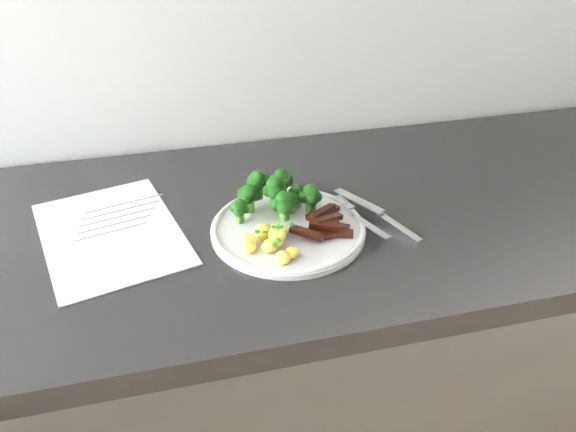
% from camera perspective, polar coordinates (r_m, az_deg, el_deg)
% --- Properties ---
extents(counter, '(2.34, 0.59, 0.88)m').
position_cam_1_polar(counter, '(1.23, -5.89, -18.33)').
color(counter, black).
rests_on(counter, ground).
extents(recipe_paper, '(0.27, 0.33, 0.00)m').
position_cam_1_polar(recipe_paper, '(0.95, -17.51, -1.64)').
color(recipe_paper, white).
rests_on(recipe_paper, counter).
extents(plate, '(0.25, 0.25, 0.01)m').
position_cam_1_polar(plate, '(0.90, 0.00, -1.22)').
color(plate, silver).
rests_on(plate, counter).
extents(broccoli, '(0.15, 0.10, 0.06)m').
position_cam_1_polar(broccoli, '(0.93, -1.17, 2.37)').
color(broccoli, '#356C1C').
rests_on(broccoli, plate).
extents(potatoes, '(0.08, 0.10, 0.04)m').
position_cam_1_polar(potatoes, '(0.85, -1.74, -2.28)').
color(potatoes, '#FCE74F').
rests_on(potatoes, plate).
extents(beef_strips, '(0.10, 0.09, 0.03)m').
position_cam_1_polar(beef_strips, '(0.89, 3.63, -0.85)').
color(beef_strips, black).
rests_on(beef_strips, plate).
extents(fork, '(0.05, 0.14, 0.01)m').
position_cam_1_polar(fork, '(0.92, 7.53, -0.30)').
color(fork, silver).
rests_on(fork, plate).
extents(knife, '(0.09, 0.18, 0.02)m').
position_cam_1_polar(knife, '(0.93, 9.95, -0.41)').
color(knife, silver).
rests_on(knife, plate).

